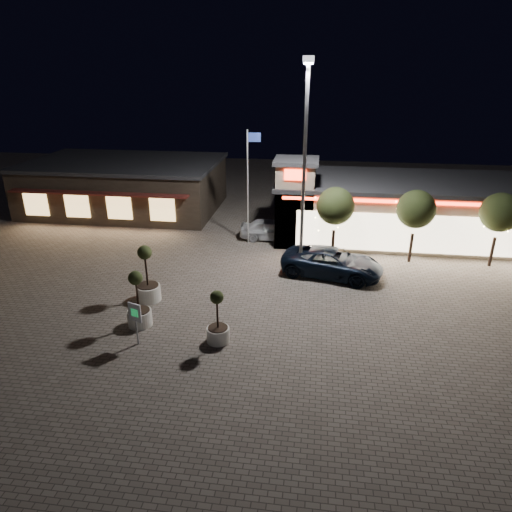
# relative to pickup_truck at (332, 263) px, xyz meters

# --- Properties ---
(ground) EXTENTS (90.00, 90.00, 0.00)m
(ground) POSITION_rel_pickup_truck_xyz_m (-3.92, -8.16, -0.84)
(ground) COLOR #6A5F56
(ground) RESTS_ON ground
(retail_building) EXTENTS (20.40, 8.40, 6.10)m
(retail_building) POSITION_rel_pickup_truck_xyz_m (5.58, 7.65, 1.37)
(retail_building) COLOR gray
(retail_building) RESTS_ON ground
(restaurant_building) EXTENTS (16.40, 11.00, 4.30)m
(restaurant_building) POSITION_rel_pickup_truck_xyz_m (-17.92, 11.81, 1.31)
(restaurant_building) COLOR #382D23
(restaurant_building) RESTS_ON ground
(floodlight_pole) EXTENTS (0.60, 0.40, 12.38)m
(floodlight_pole) POSITION_rel_pickup_truck_xyz_m (-1.92, -0.16, 6.17)
(floodlight_pole) COLOR gray
(floodlight_pole) RESTS_ON ground
(flagpole) EXTENTS (0.95, 0.10, 8.00)m
(flagpole) POSITION_rel_pickup_truck_xyz_m (-5.83, 4.84, 3.90)
(flagpole) COLOR white
(flagpole) RESTS_ON ground
(string_tree_a) EXTENTS (2.42, 2.42, 4.79)m
(string_tree_a) POSITION_rel_pickup_truck_xyz_m (0.08, 2.84, 2.72)
(string_tree_a) COLOR #332319
(string_tree_a) RESTS_ON ground
(string_tree_b) EXTENTS (2.42, 2.42, 4.79)m
(string_tree_b) POSITION_rel_pickup_truck_xyz_m (5.08, 2.84, 2.72)
(string_tree_b) COLOR #332319
(string_tree_b) RESTS_ON ground
(string_tree_c) EXTENTS (2.42, 2.42, 4.79)m
(string_tree_c) POSITION_rel_pickup_truck_xyz_m (10.08, 2.84, 2.72)
(string_tree_c) COLOR #332319
(string_tree_c) RESTS_ON ground
(pickup_truck) EXTENTS (6.55, 4.07, 1.69)m
(pickup_truck) POSITION_rel_pickup_truck_xyz_m (0.00, 0.00, 0.00)
(pickup_truck) COLOR black
(pickup_truck) RESTS_ON ground
(white_sedan) EXTENTS (4.51, 1.82, 1.53)m
(white_sedan) POSITION_rel_pickup_truck_xyz_m (-4.36, 5.74, -0.08)
(white_sedan) COLOR silver
(white_sedan) RESTS_ON ground
(planter_left) EXTENTS (1.30, 1.30, 3.20)m
(planter_left) POSITION_rel_pickup_truck_xyz_m (-9.96, -4.62, 0.14)
(planter_left) COLOR white
(planter_left) RESTS_ON ground
(planter_mid) EXTENTS (1.19, 1.19, 2.92)m
(planter_mid) POSITION_rel_pickup_truck_xyz_m (-9.48, -7.17, 0.06)
(planter_mid) COLOR white
(planter_mid) RESTS_ON ground
(planter_right) EXTENTS (1.07, 1.07, 2.63)m
(planter_right) POSITION_rel_pickup_truck_xyz_m (-5.34, -8.07, -0.03)
(planter_right) COLOR white
(planter_right) RESTS_ON ground
(valet_sign) EXTENTS (0.68, 0.29, 2.11)m
(valet_sign) POSITION_rel_pickup_truck_xyz_m (-8.96, -8.80, 0.63)
(valet_sign) COLOR gray
(valet_sign) RESTS_ON ground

